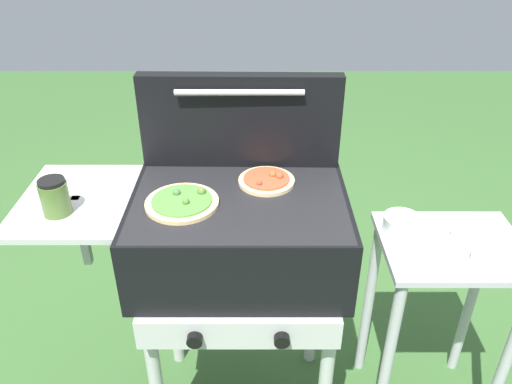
{
  "coord_description": "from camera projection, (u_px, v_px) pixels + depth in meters",
  "views": [
    {
      "loc": [
        0.05,
        -1.26,
        1.68
      ],
      "look_at": [
        0.05,
        0.0,
        0.92
      ],
      "focal_mm": 35.65,
      "sensor_mm": 36.0,
      "label": 1
    }
  ],
  "objects": [
    {
      "name": "sauce_jar",
      "position": [
        54.0,
        197.0,
        1.39
      ],
      "size": [
        0.08,
        0.08,
        0.11
      ],
      "color": "#4C6B2D",
      "rests_on": "grill"
    },
    {
      "name": "grill",
      "position": [
        235.0,
        239.0,
        1.55
      ],
      "size": [
        0.96,
        0.53,
        0.9
      ],
      "color": "black",
      "rests_on": "ground_plane"
    },
    {
      "name": "grill_lid_open",
      "position": [
        240.0,
        121.0,
        1.59
      ],
      "size": [
        0.63,
        0.08,
        0.3
      ],
      "color": "black",
      "rests_on": "grill"
    },
    {
      "name": "topping_bowl_far",
      "position": [
        490.0,
        260.0,
        1.47
      ],
      "size": [
        0.11,
        0.11,
        0.04
      ],
      "color": "silver",
      "rests_on": "prep_table"
    },
    {
      "name": "prep_table",
      "position": [
        441.0,
        294.0,
        1.68
      ],
      "size": [
        0.44,
        0.36,
        0.73
      ],
      "color": "#B2B2B7",
      "rests_on": "ground_plane"
    },
    {
      "name": "pizza_veggie",
      "position": [
        182.0,
        202.0,
        1.45
      ],
      "size": [
        0.21,
        0.21,
        0.03
      ],
      "color": "#E0C17F",
      "rests_on": "grill"
    },
    {
      "name": "pizza_pepperoni",
      "position": [
        267.0,
        180.0,
        1.55
      ],
      "size": [
        0.17,
        0.17,
        0.03
      ],
      "color": "beige",
      "rests_on": "grill"
    },
    {
      "name": "topping_bowl_near",
      "position": [
        401.0,
        223.0,
        1.63
      ],
      "size": [
        0.12,
        0.12,
        0.04
      ],
      "color": "silver",
      "rests_on": "prep_table"
    },
    {
      "name": "topping_bowl_middle",
      "position": [
        466.0,
        235.0,
        1.57
      ],
      "size": [
        0.09,
        0.09,
        0.04
      ],
      "color": "silver",
      "rests_on": "prep_table"
    }
  ]
}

